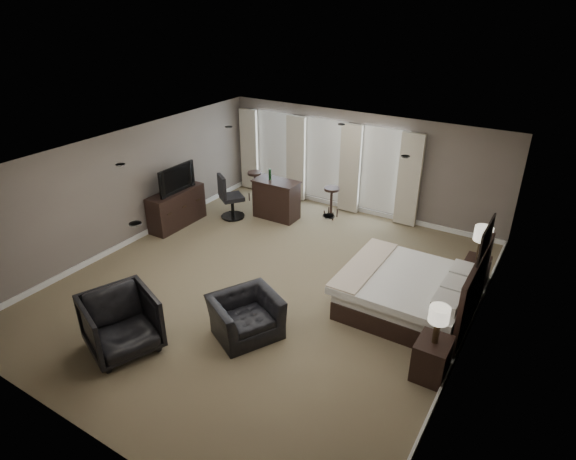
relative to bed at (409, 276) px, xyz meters
The scene contains 16 objects.
room 2.72m from the bed, 166.12° to the right, with size 7.60×8.60×2.64m.
window_bay 5.01m from the bed, 135.89° to the left, with size 5.25×0.20×2.30m.
bed is the anchor object (origin of this frame).
nightstand_near 1.74m from the bed, 58.46° to the right, with size 0.48×0.58×0.64m, color black.
nightstand_far 1.75m from the bed, 58.46° to the left, with size 0.45×0.55×0.60m, color black.
lamp_near 1.72m from the bed, 58.46° to the right, with size 0.30×0.30×0.61m, color beige.
lamp_far 1.72m from the bed, 58.46° to the left, with size 0.34×0.34×0.70m, color beige.
wall_art 1.53m from the bed, ahead, with size 0.04×0.96×0.56m, color slate.
dresser 6.05m from the bed, behind, with size 0.50×1.56×0.90m, color black.
tv 6.05m from the bed, behind, with size 1.14×0.66×0.15m, color black.
armchair_near 2.95m from the bed, 134.66° to the right, with size 1.09×0.71×0.95m, color black.
armchair_far 4.94m from the bed, 135.76° to the right, with size 1.06×0.99×1.09m, color black.
bar_counter 4.69m from the bed, 153.05° to the left, with size 1.16×0.60×1.01m, color black.
bar_stool_left 5.99m from the bed, 152.39° to the left, with size 0.39×0.39×0.83m, color black.
bar_stool_right 4.12m from the bed, 136.41° to the left, with size 0.39×0.39×0.83m, color black.
desk_chair 5.36m from the bed, 163.41° to the left, with size 0.60×0.60×1.17m, color black.
Camera 1 is at (4.56, -6.68, 5.24)m, focal length 30.00 mm.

